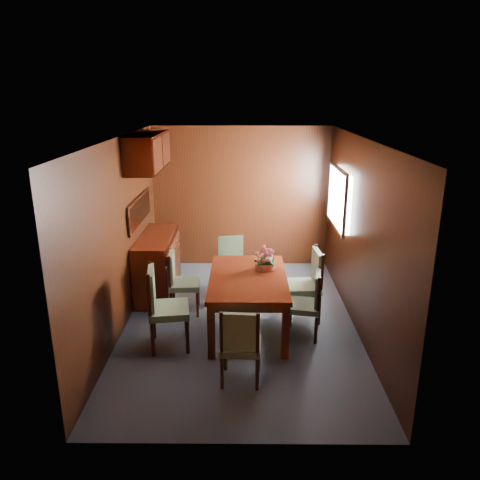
{
  "coord_description": "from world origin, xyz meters",
  "views": [
    {
      "loc": [
        0.05,
        -5.59,
        2.93
      ],
      "look_at": [
        0.0,
        0.32,
        1.05
      ],
      "focal_mm": 35.0,
      "sensor_mm": 36.0,
      "label": 1
    }
  ],
  "objects_px": {
    "chair_right_near": "(309,301)",
    "chair_head": "(240,342)",
    "sideboard": "(158,264)",
    "dining_table": "(248,284)",
    "chair_left_near": "(162,303)",
    "flower_centerpiece": "(265,259)"
  },
  "relations": [
    {
      "from": "dining_table",
      "to": "flower_centerpiece",
      "type": "height_order",
      "value": "flower_centerpiece"
    },
    {
      "from": "chair_right_near",
      "to": "flower_centerpiece",
      "type": "height_order",
      "value": "flower_centerpiece"
    },
    {
      "from": "dining_table",
      "to": "chair_right_near",
      "type": "height_order",
      "value": "chair_right_near"
    },
    {
      "from": "dining_table",
      "to": "chair_right_near",
      "type": "distance_m",
      "value": 0.79
    },
    {
      "from": "chair_left_near",
      "to": "flower_centerpiece",
      "type": "bearing_deg",
      "value": 111.58
    },
    {
      "from": "dining_table",
      "to": "chair_left_near",
      "type": "relative_size",
      "value": 1.53
    },
    {
      "from": "sideboard",
      "to": "flower_centerpiece",
      "type": "height_order",
      "value": "flower_centerpiece"
    },
    {
      "from": "dining_table",
      "to": "chair_head",
      "type": "relative_size",
      "value": 1.77
    },
    {
      "from": "sideboard",
      "to": "flower_centerpiece",
      "type": "bearing_deg",
      "value": -29.23
    },
    {
      "from": "chair_head",
      "to": "chair_left_near",
      "type": "bearing_deg",
      "value": 144.33
    },
    {
      "from": "chair_head",
      "to": "sideboard",
      "type": "bearing_deg",
      "value": 121.82
    },
    {
      "from": "dining_table",
      "to": "flower_centerpiece",
      "type": "distance_m",
      "value": 0.42
    },
    {
      "from": "chair_head",
      "to": "chair_right_near",
      "type": "bearing_deg",
      "value": 54.05
    },
    {
      "from": "chair_left_near",
      "to": "flower_centerpiece",
      "type": "relative_size",
      "value": 3.61
    },
    {
      "from": "sideboard",
      "to": "chair_left_near",
      "type": "height_order",
      "value": "chair_left_near"
    },
    {
      "from": "chair_left_near",
      "to": "chair_right_near",
      "type": "bearing_deg",
      "value": 89.82
    },
    {
      "from": "chair_left_near",
      "to": "chair_head",
      "type": "relative_size",
      "value": 1.16
    },
    {
      "from": "sideboard",
      "to": "dining_table",
      "type": "xyz_separation_m",
      "value": [
        1.36,
        -1.15,
        0.17
      ]
    },
    {
      "from": "chair_right_near",
      "to": "chair_head",
      "type": "relative_size",
      "value": 0.99
    },
    {
      "from": "chair_right_near",
      "to": "flower_centerpiece",
      "type": "relative_size",
      "value": 3.09
    },
    {
      "from": "sideboard",
      "to": "dining_table",
      "type": "distance_m",
      "value": 1.79
    },
    {
      "from": "chair_head",
      "to": "flower_centerpiece",
      "type": "height_order",
      "value": "flower_centerpiece"
    }
  ]
}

